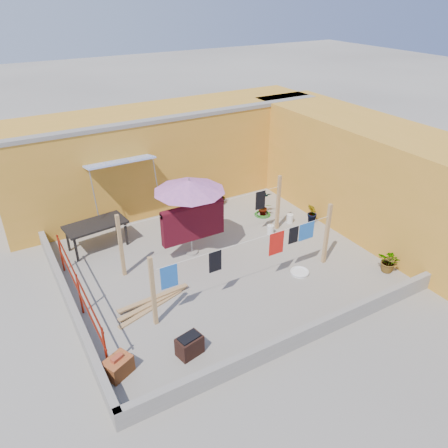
% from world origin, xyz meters
% --- Properties ---
extents(ground, '(80.00, 80.00, 0.00)m').
position_xyz_m(ground, '(0.00, 0.00, 0.00)').
color(ground, '#9E998E').
rests_on(ground, ground).
extents(wall_back, '(11.00, 3.27, 3.21)m').
position_xyz_m(wall_back, '(0.50, 4.69, 1.61)').
color(wall_back, orange).
rests_on(wall_back, ground).
extents(wall_right, '(2.40, 9.00, 3.20)m').
position_xyz_m(wall_right, '(5.20, 0.00, 1.60)').
color(wall_right, orange).
rests_on(wall_right, ground).
extents(parapet_front, '(8.30, 0.16, 0.44)m').
position_xyz_m(parapet_front, '(0.00, -3.58, 0.22)').
color(parapet_front, gray).
rests_on(parapet_front, ground).
extents(parapet_left, '(0.16, 7.30, 0.44)m').
position_xyz_m(parapet_left, '(-4.08, 0.00, 0.22)').
color(parapet_left, gray).
rests_on(parapet_left, ground).
extents(red_railing, '(0.05, 4.20, 1.10)m').
position_xyz_m(red_railing, '(-3.85, -0.20, 0.72)').
color(red_railing, maroon).
rests_on(red_railing, ground).
extents(clothesline_rig, '(5.09, 2.35, 1.80)m').
position_xyz_m(clothesline_rig, '(-0.33, 0.57, 1.00)').
color(clothesline_rig, tan).
rests_on(clothesline_rig, ground).
extents(patio_umbrella, '(2.53, 2.53, 2.34)m').
position_xyz_m(patio_umbrella, '(-0.47, 0.85, 2.10)').
color(patio_umbrella, gray).
rests_on(patio_umbrella, ground).
extents(outdoor_table, '(1.80, 1.05, 0.80)m').
position_xyz_m(outdoor_table, '(-2.71, 2.49, 0.73)').
color(outdoor_table, black).
rests_on(outdoor_table, ground).
extents(brick_stack, '(0.65, 0.58, 0.46)m').
position_xyz_m(brick_stack, '(-3.70, -2.41, 0.20)').
color(brick_stack, '#B25C29').
rests_on(brick_stack, ground).
extents(lumber_pile, '(2.00, 0.72, 0.12)m').
position_xyz_m(lumber_pile, '(-2.33, -0.76, 0.06)').
color(lumber_pile, tan).
rests_on(lumber_pile, ground).
extents(brazier, '(0.59, 0.46, 0.48)m').
position_xyz_m(brazier, '(-2.24, -2.63, 0.23)').
color(brazier, black).
rests_on(brazier, ground).
extents(white_basin, '(0.51, 0.51, 0.09)m').
position_xyz_m(white_basin, '(1.57, -1.51, 0.05)').
color(white_basin, silver).
rests_on(white_basin, ground).
extents(water_jug_a, '(0.21, 0.21, 0.33)m').
position_xyz_m(water_jug_a, '(3.10, 0.91, 0.15)').
color(water_jug_a, silver).
rests_on(water_jug_a, ground).
extents(water_jug_b, '(0.21, 0.21, 0.33)m').
position_xyz_m(water_jug_b, '(2.13, 0.63, 0.15)').
color(water_jug_b, silver).
rests_on(water_jug_b, ground).
extents(green_hose, '(0.54, 0.54, 0.08)m').
position_xyz_m(green_hose, '(2.63, 1.78, 0.04)').
color(green_hose, '#1F7319').
rests_on(green_hose, ground).
extents(plant_back_a, '(0.89, 0.85, 0.78)m').
position_xyz_m(plant_back_a, '(1.00, 3.20, 0.39)').
color(plant_back_a, '#1E5017').
rests_on(plant_back_a, ground).
extents(plant_back_b, '(0.47, 0.47, 0.64)m').
position_xyz_m(plant_back_b, '(1.79, 3.20, 0.32)').
color(plant_back_b, '#1E5017').
rests_on(plant_back_b, ground).
extents(plant_right_a, '(0.56, 0.46, 0.91)m').
position_xyz_m(plant_right_a, '(2.64, 1.76, 0.45)').
color(plant_right_a, '#1E5017').
rests_on(plant_right_a, ground).
extents(plant_right_b, '(0.44, 0.48, 0.69)m').
position_xyz_m(plant_right_b, '(3.70, 0.53, 0.34)').
color(plant_right_b, '#1E5017').
rests_on(plant_right_b, ground).
extents(plant_right_c, '(0.66, 0.71, 0.64)m').
position_xyz_m(plant_right_c, '(3.70, -2.62, 0.32)').
color(plant_right_c, '#1E5017').
rests_on(plant_right_c, ground).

